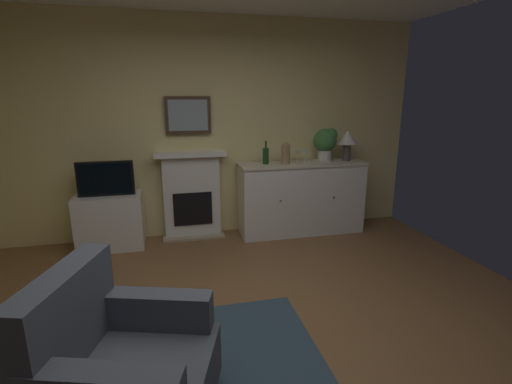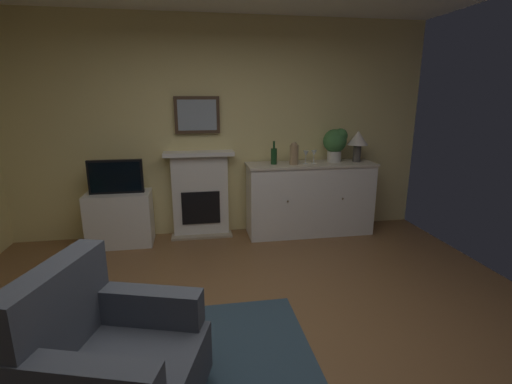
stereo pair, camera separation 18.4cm
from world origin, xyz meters
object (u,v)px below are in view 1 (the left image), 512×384
Objects in this scene: fireplace_unit at (192,195)px; tv_set at (106,179)px; wine_glass_center at (305,153)px; tv_cabinet at (110,222)px; potted_plant_small at (326,141)px; framed_picture at (188,115)px; sideboard_cabinet at (301,198)px; armchair at (121,368)px; vase_decorative at (286,153)px; wine_bottle at (266,156)px; table_lamp at (347,139)px; wine_glass_left at (297,154)px.

fireplace_unit is 1.77× the size of tv_set.
wine_glass_center is (1.44, -0.19, 0.51)m from fireplace_unit.
potted_plant_small reaches higher than tv_cabinet.
framed_picture is at bearing 174.18° from potted_plant_small.
framed_picture is at bearing 171.02° from sideboard_cabinet.
fireplace_unit is 2.56× the size of potted_plant_small.
vase_decorative is at bearing 56.41° from armchair.
wine_bottle is (-0.48, 0.01, 0.58)m from sideboard_cabinet.
table_lamp is 0.87m from vase_decorative.
tv_set is at bearing -90.00° from tv_cabinet.
framed_picture reaches higher than wine_glass_left.
vase_decorative is at bearing -170.58° from potted_plant_small.
wine_bottle is 0.41m from wine_glass_left.
vase_decorative reaches higher than fireplace_unit.
vase_decorative is 0.59m from potted_plant_small.
framed_picture is at bearing 169.44° from wine_glass_left.
wine_glass_left and wine_glass_center have the same top height.
tv_set is at bearing 179.59° from wine_glass_left.
table_lamp is 1.42× the size of vase_decorative.
fireplace_unit is at bearing 9.45° from tv_cabinet.
framed_picture is (-0.00, 0.05, 0.99)m from fireplace_unit.
framed_picture is 1.78m from sideboard_cabinet.
armchair is at bearing -125.73° from wine_glass_left.
armchair reaches higher than tv_cabinet.
tv_cabinet is at bearing 98.79° from armchair.
potted_plant_small is (0.30, 0.06, 0.13)m from wine_glass_center.
sideboard_cabinet is at bearing -172.23° from potted_plant_small.
sideboard_cabinet is (1.41, -0.18, -0.08)m from fireplace_unit.
table_lamp is 1.11m from wine_bottle.
vase_decorative is 2.15m from tv_set.
wine_glass_center is 0.16× the size of armchair.
framed_picture is 0.89× the size of tv_set.
wine_glass_center is at bearing 52.86° from armchair.
wine_glass_center is 0.59× the size of vase_decorative.
wine_bottle reaches higher than sideboard_cabinet.
fireplace_unit is 2.00× the size of framed_picture.
potted_plant_small is at bearing 2.67° from wine_bottle.
wine_bottle is at bearing -10.43° from fireplace_unit.
wine_glass_center is at bearing -0.07° from tv_set.
armchair is at bearing -134.26° from table_lamp.
wine_glass_left is at bearing 54.27° from armchair.
wine_glass_left is 2.42m from tv_cabinet.
table_lamp is at bearing -0.38° from wine_bottle.
potted_plant_small is at bearing 0.64° from tv_cabinet.
wine_glass_center is at bearing -7.46° from fireplace_unit.
wine_bottle is at bearing -0.23° from tv_cabinet.
fireplace_unit is 1.86m from potted_plant_small.
table_lamp is (0.61, 0.00, 0.75)m from sideboard_cabinet.
vase_decorative is (-0.27, -0.04, 0.02)m from wine_glass_center.
wine_glass_left is 0.16m from vase_decorative.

